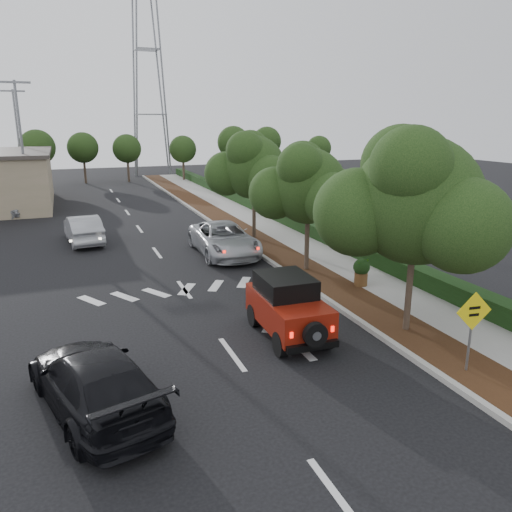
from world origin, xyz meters
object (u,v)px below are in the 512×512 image
silver_suv_ahead (224,239)px  black_suv_oncoming (95,381)px  speed_hump_sign (472,321)px  red_jeep (286,305)px

silver_suv_ahead → black_suv_oncoming: silver_suv_ahead is taller
silver_suv_ahead → speed_hump_sign: (2.32, -13.84, 0.73)m
speed_hump_sign → silver_suv_ahead: bearing=106.0°
red_jeep → black_suv_oncoming: 6.23m
red_jeep → black_suv_oncoming: size_ratio=0.74×
silver_suv_ahead → red_jeep: bearing=-95.1°
red_jeep → silver_suv_ahead: (1.08, 9.83, -0.18)m
silver_suv_ahead → speed_hump_sign: 14.05m
red_jeep → silver_suv_ahead: red_jeep is taller
speed_hump_sign → red_jeep: bearing=136.7°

